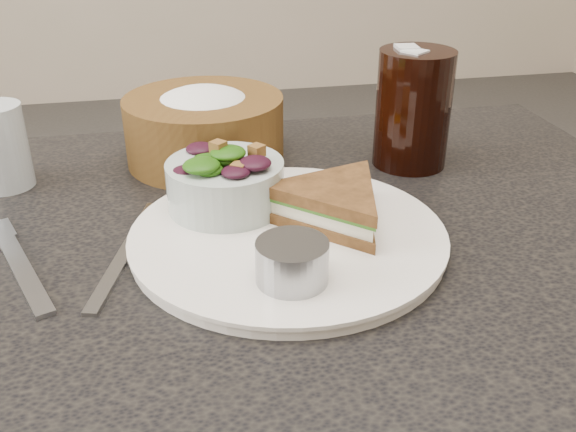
{
  "coord_description": "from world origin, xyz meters",
  "views": [
    {
      "loc": [
        -0.07,
        -0.55,
        1.07
      ],
      "look_at": [
        0.04,
        -0.01,
        0.78
      ],
      "focal_mm": 40.0,
      "sensor_mm": 36.0,
      "label": 1
    }
  ],
  "objects_px": {
    "salad_bowl": "(225,177)",
    "dressing_ramekin": "(292,262)",
    "dinner_plate": "(288,237)",
    "bread_basket": "(204,118)",
    "cola_glass": "(413,104)",
    "sandwich": "(333,204)"
  },
  "relations": [
    {
      "from": "salad_bowl",
      "to": "dressing_ramekin",
      "type": "relative_size",
      "value": 1.94
    },
    {
      "from": "dinner_plate",
      "to": "bread_basket",
      "type": "height_order",
      "value": "bread_basket"
    },
    {
      "from": "cola_glass",
      "to": "dinner_plate",
      "type": "bearing_deg",
      "value": -138.7
    },
    {
      "from": "sandwich",
      "to": "salad_bowl",
      "type": "distance_m",
      "value": 0.12
    },
    {
      "from": "dinner_plate",
      "to": "bread_basket",
      "type": "xyz_separation_m",
      "value": [
        -0.06,
        0.23,
        0.05
      ]
    },
    {
      "from": "salad_bowl",
      "to": "bread_basket",
      "type": "height_order",
      "value": "bread_basket"
    },
    {
      "from": "sandwich",
      "to": "bread_basket",
      "type": "relative_size",
      "value": 0.77
    },
    {
      "from": "sandwich",
      "to": "dressing_ramekin",
      "type": "relative_size",
      "value": 2.42
    },
    {
      "from": "dressing_ramekin",
      "to": "bread_basket",
      "type": "xyz_separation_m",
      "value": [
        -0.04,
        0.32,
        0.02
      ]
    },
    {
      "from": "salad_bowl",
      "to": "cola_glass",
      "type": "height_order",
      "value": "cola_glass"
    },
    {
      "from": "salad_bowl",
      "to": "dressing_ramekin",
      "type": "height_order",
      "value": "salad_bowl"
    },
    {
      "from": "dressing_ramekin",
      "to": "cola_glass",
      "type": "height_order",
      "value": "cola_glass"
    },
    {
      "from": "sandwich",
      "to": "dressing_ramekin",
      "type": "bearing_deg",
      "value": -78.75
    },
    {
      "from": "dinner_plate",
      "to": "bread_basket",
      "type": "bearing_deg",
      "value": 104.4
    },
    {
      "from": "dinner_plate",
      "to": "cola_glass",
      "type": "bearing_deg",
      "value": 41.3
    },
    {
      "from": "dinner_plate",
      "to": "sandwich",
      "type": "distance_m",
      "value": 0.06
    },
    {
      "from": "dressing_ramekin",
      "to": "cola_glass",
      "type": "relative_size",
      "value": 0.41
    },
    {
      "from": "salad_bowl",
      "to": "bread_basket",
      "type": "xyz_separation_m",
      "value": [
        -0.01,
        0.17,
        0.01
      ]
    },
    {
      "from": "salad_bowl",
      "to": "dressing_ramekin",
      "type": "xyz_separation_m",
      "value": [
        0.04,
        -0.15,
        -0.02
      ]
    },
    {
      "from": "sandwich",
      "to": "salad_bowl",
      "type": "relative_size",
      "value": 1.25
    },
    {
      "from": "bread_basket",
      "to": "cola_glass",
      "type": "xyz_separation_m",
      "value": [
        0.25,
        -0.06,
        0.02
      ]
    },
    {
      "from": "sandwich",
      "to": "dinner_plate",
      "type": "bearing_deg",
      "value": -125.09
    }
  ]
}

